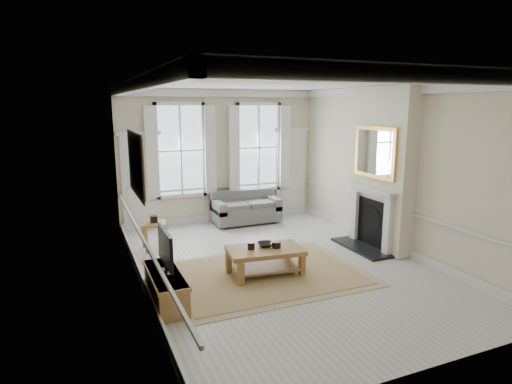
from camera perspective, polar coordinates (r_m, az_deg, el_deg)
name	(u,v)px	position (r m, az deg, el deg)	size (l,w,h in m)	color
floor	(281,265)	(8.30, 3.39, -9.74)	(7.20, 7.20, 0.00)	#B7B5AD
ceiling	(284,82)	(7.75, 3.70, 14.41)	(7.20, 7.20, 0.00)	white
back_wall	(220,156)	(11.15, -4.77, 4.74)	(5.20, 5.20, 0.00)	beige
left_wall	(137,188)	(7.09, -15.61, 0.48)	(7.20, 7.20, 0.00)	beige
right_wall	(395,170)	(9.29, 18.06, 2.87)	(7.20, 7.20, 0.00)	beige
window_left	(181,151)	(10.80, -10.02, 5.46)	(1.26, 0.20, 2.20)	#B2BCC6
window_right	(258,147)	(11.46, 0.31, 5.97)	(1.26, 0.20, 2.20)	#B2BCC6
door_left	(141,183)	(10.74, -15.09, 1.15)	(0.90, 0.08, 2.30)	silver
door_right	(291,173)	(11.99, 4.68, 2.56)	(0.90, 0.08, 2.30)	silver
painting	(136,164)	(7.34, -15.76, 3.60)	(0.05, 1.66, 1.06)	#C07321
chimney_breast	(382,169)	(9.33, 16.44, 3.00)	(0.35, 1.70, 3.38)	beige
hearth	(361,248)	(9.46, 13.85, -7.21)	(0.55, 1.50, 0.05)	black
fireplace	(371,215)	(9.38, 15.04, -2.92)	(0.21, 1.45, 1.33)	silver
mirror	(374,152)	(9.16, 15.52, 5.10)	(0.06, 1.26, 1.06)	gold
sofa	(245,209)	(11.10, -1.45, -2.34)	(1.70, 0.83, 0.83)	#575755
side_table	(154,228)	(9.28, -13.44, -4.63)	(0.59, 0.59, 0.59)	olive
rug	(265,274)	(7.86, 1.21, -10.87)	(3.50, 2.60, 0.02)	#9C8450
coffee_table	(265,253)	(7.72, 1.22, -8.09)	(1.42, 0.93, 0.50)	olive
ceramic_pot_a	(251,246)	(7.62, -0.66, -7.19)	(0.13, 0.13, 0.13)	black
ceramic_pot_b	(276,245)	(7.71, 2.74, -7.03)	(0.16, 0.16, 0.11)	black
bowl	(265,244)	(7.78, 1.26, -7.00)	(0.29, 0.29, 0.07)	black
tv_stand	(166,288)	(6.89, -11.94, -12.39)	(0.44, 1.36, 0.49)	olive
tv	(166,248)	(6.66, -11.97, -7.33)	(0.08, 0.90, 0.68)	black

